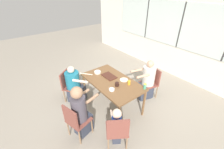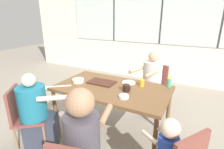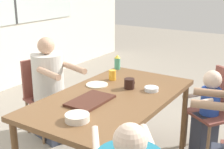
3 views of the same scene
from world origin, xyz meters
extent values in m
cube|color=brown|center=(0.00, 0.00, 0.75)|extent=(1.52, 0.86, 0.04)
cylinder|color=brown|center=(0.71, -0.38, 0.37)|extent=(0.05, 0.05, 0.73)
cylinder|color=brown|center=(0.71, 0.38, 0.37)|extent=(0.05, 0.05, 0.73)
cube|color=brown|center=(0.30, 1.04, 0.41)|extent=(0.49, 0.49, 0.03)
cube|color=brown|center=(0.35, 1.21, 0.63)|extent=(0.38, 0.14, 0.42)
cylinder|color=#8C6B4C|center=(0.41, 0.83, 0.20)|extent=(0.03, 0.03, 0.40)
cylinder|color=#8C6B4C|center=(0.09, 0.92, 0.20)|extent=(0.03, 0.03, 0.40)
cylinder|color=#8C6B4C|center=(0.51, 1.15, 0.20)|extent=(0.03, 0.03, 0.40)
cylinder|color=#8C6B4C|center=(0.18, 1.25, 0.20)|extent=(0.03, 0.03, 0.40)
cube|color=brown|center=(0.90, -0.59, 0.41)|extent=(0.55, 0.55, 0.03)
cylinder|color=#8C6B4C|center=(0.66, -0.64, 0.20)|extent=(0.03, 0.03, 0.40)
cylinder|color=#8C6B4C|center=(0.85, -0.36, 0.20)|extent=(0.03, 0.03, 0.40)
cylinder|color=#8C6B4C|center=(1.13, -0.55, 0.20)|extent=(0.03, 0.03, 0.40)
cube|color=#333847|center=(0.27, 0.93, 0.21)|extent=(0.40, 0.46, 0.42)
cylinder|color=beige|center=(0.29, 1.00, 0.68)|extent=(0.33, 0.33, 0.51)
sphere|color=tan|center=(0.29, 1.00, 1.02)|extent=(0.18, 0.18, 0.18)
cylinder|color=tan|center=(0.35, 0.69, 0.81)|extent=(0.16, 0.37, 0.06)
cylinder|color=tan|center=(0.07, 0.77, 0.81)|extent=(0.16, 0.37, 0.06)
sphere|color=beige|center=(-0.82, -0.63, 0.94)|extent=(0.17, 0.17, 0.17)
cylinder|color=beige|center=(-0.68, -0.33, 0.75)|extent=(0.34, 0.28, 0.06)
cylinder|color=beige|center=(-0.49, -0.58, 0.75)|extent=(0.34, 0.28, 0.06)
cylinder|color=#A37A5B|center=(0.07, -0.80, 0.84)|extent=(0.14, 0.32, 0.06)
cylinder|color=#A37A5B|center=(0.32, -0.74, 0.84)|extent=(0.14, 0.32, 0.06)
cube|color=#333847|center=(0.83, -0.55, 0.21)|extent=(0.27, 0.26, 0.42)
cylinder|color=#284CB7|center=(0.87, -0.57, 0.55)|extent=(0.18, 0.18, 0.26)
sphere|color=beige|center=(0.87, -0.57, 0.77)|extent=(0.18, 0.18, 0.18)
cylinder|color=beige|center=(0.69, -0.56, 0.60)|extent=(0.19, 0.14, 0.04)
cylinder|color=beige|center=(0.78, -0.42, 0.60)|extent=(0.19, 0.14, 0.04)
cube|color=#472319|center=(-0.20, 0.07, 0.78)|extent=(0.38, 0.24, 0.02)
cylinder|color=black|center=(0.22, -0.03, 0.82)|extent=(0.09, 0.09, 0.09)
torus|color=black|center=(0.27, -0.03, 0.82)|extent=(0.01, 0.06, 0.06)
cylinder|color=#4CA57F|center=(0.68, 0.37, 0.83)|extent=(0.06, 0.06, 0.12)
cone|color=gold|center=(0.68, 0.37, 0.91)|extent=(0.06, 0.06, 0.03)
cylinder|color=gold|center=(0.35, 0.22, 0.82)|extent=(0.07, 0.07, 0.10)
cylinder|color=silver|center=(-0.52, -0.06, 0.80)|extent=(0.17, 0.17, 0.05)
cylinder|color=silver|center=(0.27, -0.22, 0.79)|extent=(0.12, 0.12, 0.03)
cylinder|color=beige|center=(0.14, 0.25, 0.78)|extent=(0.20, 0.20, 0.01)
camera|label=1|loc=(2.30, -1.82, 2.73)|focal=24.00mm
camera|label=2|loc=(1.01, -1.93, 1.69)|focal=28.00mm
camera|label=3|loc=(-2.00, -1.29, 1.69)|focal=50.00mm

